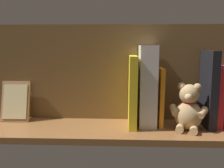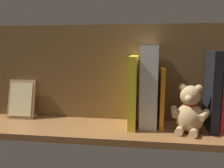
{
  "view_description": "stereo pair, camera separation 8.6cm",
  "coord_description": "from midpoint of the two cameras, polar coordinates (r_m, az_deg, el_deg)",
  "views": [
    {
      "loc": [
        -3.64,
        84.55,
        28.6
      ],
      "look_at": [
        0.0,
        0.0,
        15.39
      ],
      "focal_mm": 39.52,
      "sensor_mm": 36.0,
      "label": 1
    },
    {
      "loc": [
        -12.16,
        83.75,
        28.6
      ],
      "look_at": [
        0.0,
        0.0,
        15.39
      ],
      "focal_mm": 39.52,
      "sensor_mm": 36.0,
      "label": 2
    }
  ],
  "objects": [
    {
      "name": "shelf_back_panel",
      "position": [
        0.95,
        3.45,
        2.6
      ],
      "size": [
        99.28,
        1.5,
        36.48
      ],
      "primitive_type": "cube",
      "color": "brown",
      "rests_on": "ground_plane"
    },
    {
      "name": "teddy_bear",
      "position": [
        0.87,
        20.23,
        -5.98
      ],
      "size": [
        12.5,
        12.21,
        16.18
      ],
      "rotation": [
        0.0,
        0.0,
        -0.31
      ],
      "color": "tan",
      "rests_on": "ground_plane"
    },
    {
      "name": "book_3",
      "position": [
        0.9,
        14.11,
        -3.07
      ],
      "size": [
        1.73,
        10.72,
        20.79
      ],
      "primitive_type": "cube",
      "rotation": [
        0.0,
        -0.01,
        0.0
      ],
      "color": "orange",
      "rests_on": "ground_plane"
    },
    {
      "name": "book_4",
      "position": [
        0.87,
        7.71,
        -1.78
      ],
      "size": [
        2.89,
        14.17,
        25.14
      ],
      "primitive_type": "cube",
      "rotation": [
        0.0,
        -0.01,
        0.0
      ],
      "color": "yellow",
      "rests_on": "ground_plane"
    },
    {
      "name": "dictionary_thick_white",
      "position": [
        0.88,
        11.2,
        -0.55
      ],
      "size": [
        6.05,
        11.52,
        28.76
      ],
      "primitive_type": "cube",
      "color": "white",
      "rests_on": "ground_plane"
    },
    {
      "name": "book_1",
      "position": [
        0.94,
        26.31,
        -3.09
      ],
      "size": [
        2.04,
        10.76,
        21.16
      ],
      "primitive_type": "cube",
      "color": "red",
      "rests_on": "ground_plane"
    },
    {
      "name": "ground_plane",
      "position": [
        0.9,
        2.78,
        -10.5
      ],
      "size": [
        99.28,
        24.56,
        2.2
      ],
      "primitive_type": "cube",
      "color": "brown"
    },
    {
      "name": "picture_frame_leaning",
      "position": [
        1.03,
        -17.97,
        -3.4
      ],
      "size": [
        10.81,
        5.25,
        15.33
      ],
      "color": "#A87A4C",
      "rests_on": "ground_plane"
    },
    {
      "name": "book_2",
      "position": [
        0.92,
        24.66,
        -1.46
      ],
      "size": [
        2.72,
        13.03,
        26.93
      ],
      "primitive_type": "cube",
      "color": "black",
      "rests_on": "ground_plane"
    }
  ]
}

